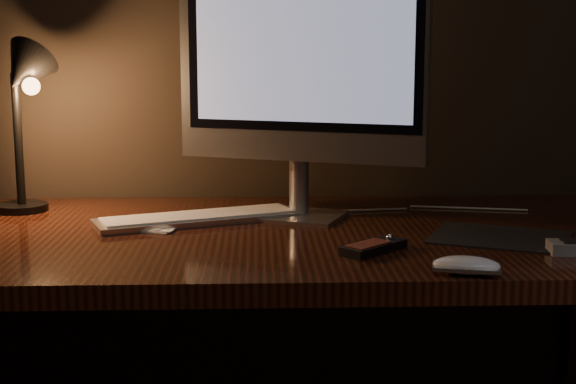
{
  "coord_description": "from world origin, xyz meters",
  "views": [
    {
      "loc": [
        -0.04,
        0.3,
        1.1
      ],
      "look_at": [
        0.01,
        1.73,
        0.85
      ],
      "focal_mm": 50.0,
      "sensor_mm": 36.0,
      "label": 1
    }
  ],
  "objects_px": {
    "keyboard": "(199,218)",
    "mouse": "(466,268)",
    "desk": "(280,282)",
    "media_remote": "(374,247)",
    "monitor": "(300,60)",
    "desk_lamp": "(23,95)"
  },
  "relations": [
    {
      "from": "mouse",
      "to": "desk_lamp",
      "type": "relative_size",
      "value": 0.28
    },
    {
      "from": "monitor",
      "to": "media_remote",
      "type": "relative_size",
      "value": 4.32
    },
    {
      "from": "monitor",
      "to": "desk_lamp",
      "type": "distance_m",
      "value": 0.6
    },
    {
      "from": "desk",
      "to": "media_remote",
      "type": "xyz_separation_m",
      "value": [
        0.16,
        -0.26,
        0.14
      ]
    },
    {
      "from": "desk",
      "to": "mouse",
      "type": "distance_m",
      "value": 0.52
    },
    {
      "from": "mouse",
      "to": "desk_lamp",
      "type": "bearing_deg",
      "value": 162.01
    },
    {
      "from": "keyboard",
      "to": "mouse",
      "type": "height_order",
      "value": "mouse"
    },
    {
      "from": "monitor",
      "to": "desk_lamp",
      "type": "relative_size",
      "value": 1.47
    },
    {
      "from": "keyboard",
      "to": "mouse",
      "type": "xyz_separation_m",
      "value": [
        0.45,
        -0.42,
        0.0
      ]
    },
    {
      "from": "mouse",
      "to": "desk",
      "type": "bearing_deg",
      "value": 139.03
    },
    {
      "from": "media_remote",
      "to": "desk_lamp",
      "type": "xyz_separation_m",
      "value": [
        -0.7,
        0.37,
        0.25
      ]
    },
    {
      "from": "monitor",
      "to": "mouse",
      "type": "xyz_separation_m",
      "value": [
        0.24,
        -0.45,
        -0.32
      ]
    },
    {
      "from": "keyboard",
      "to": "media_remote",
      "type": "distance_m",
      "value": 0.43
    },
    {
      "from": "monitor",
      "to": "mouse",
      "type": "height_order",
      "value": "monitor"
    },
    {
      "from": "desk",
      "to": "keyboard",
      "type": "relative_size",
      "value": 3.73
    },
    {
      "from": "media_remote",
      "to": "desk_lamp",
      "type": "bearing_deg",
      "value": 109.41
    },
    {
      "from": "desk",
      "to": "keyboard",
      "type": "bearing_deg",
      "value": 174.23
    },
    {
      "from": "monitor",
      "to": "desk_lamp",
      "type": "height_order",
      "value": "monitor"
    },
    {
      "from": "keyboard",
      "to": "desk",
      "type": "bearing_deg",
      "value": -27.07
    },
    {
      "from": "media_remote",
      "to": "monitor",
      "type": "bearing_deg",
      "value": 68.22
    },
    {
      "from": "mouse",
      "to": "media_remote",
      "type": "relative_size",
      "value": 0.81
    },
    {
      "from": "desk",
      "to": "desk_lamp",
      "type": "relative_size",
      "value": 4.18
    }
  ]
}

